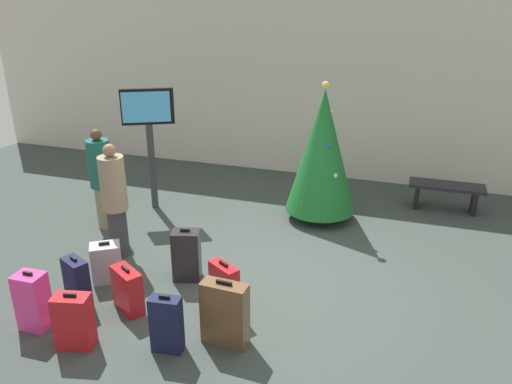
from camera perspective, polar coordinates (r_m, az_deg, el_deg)
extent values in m
plane|color=#38423D|center=(6.89, 0.29, -10.20)|extent=(16.00, 16.00, 0.00)
cube|color=beige|center=(10.44, 8.13, 11.31)|extent=(16.00, 0.20, 3.57)
cylinder|color=#4C3319|center=(8.75, 7.17, -2.40)|extent=(0.12, 0.12, 0.18)
cone|color=#196628|center=(8.36, 7.53, 4.57)|extent=(1.17, 1.17, 2.05)
sphere|color=#F2D84C|center=(8.11, 7.91, 11.90)|extent=(0.12, 0.12, 0.12)
sphere|color=blue|center=(8.11, 8.16, 5.23)|extent=(0.08, 0.08, 0.08)
sphere|color=red|center=(8.45, 6.16, 5.71)|extent=(0.08, 0.08, 0.08)
sphere|color=yellow|center=(8.21, 8.46, 8.91)|extent=(0.08, 0.08, 0.08)
sphere|color=blue|center=(8.39, 6.91, 7.33)|extent=(0.08, 0.08, 0.08)
sphere|color=silver|center=(8.19, 8.95, 1.85)|extent=(0.08, 0.08, 0.08)
cylinder|color=#333338|center=(9.06, -11.65, 2.80)|extent=(0.12, 0.12, 1.54)
cube|color=black|center=(8.78, -12.19, 9.43)|extent=(0.82, 0.48, 0.61)
cube|color=#4CB2F2|center=(8.74, -12.33, 9.37)|extent=(0.71, 0.38, 0.52)
cube|color=black|center=(9.50, 20.79, 0.65)|extent=(1.28, 0.44, 0.06)
cube|color=black|center=(9.57, 17.75, -0.36)|extent=(0.08, 0.35, 0.42)
cube|color=black|center=(9.63, 23.44, -1.01)|extent=(0.08, 0.35, 0.42)
cylinder|color=gray|center=(8.62, -16.75, -1.60)|extent=(0.27, 0.27, 0.72)
cylinder|color=#19594C|center=(8.37, -17.30, 3.09)|extent=(0.50, 0.50, 0.77)
sphere|color=brown|center=(8.23, -17.66, 6.20)|extent=(0.18, 0.18, 0.18)
cylinder|color=#333338|center=(7.65, -15.30, -4.42)|extent=(0.27, 0.27, 0.74)
cylinder|color=gray|center=(7.36, -15.88, 0.94)|extent=(0.50, 0.50, 0.79)
sphere|color=#8C6647|center=(7.21, -16.28, 4.54)|extent=(0.18, 0.18, 0.18)
cube|color=#B2191E|center=(6.22, -3.62, -10.74)|extent=(0.44, 0.36, 0.62)
cube|color=black|center=(6.05, -3.69, -8.11)|extent=(0.14, 0.10, 0.04)
cube|color=#B2191E|center=(5.98, -19.91, -13.60)|extent=(0.43, 0.31, 0.63)
cube|color=black|center=(5.80, -20.34, -10.87)|extent=(0.14, 0.06, 0.04)
cube|color=#B2191E|center=(6.42, -14.33, -10.71)|extent=(0.50, 0.41, 0.55)
cube|color=black|center=(6.27, -14.58, -8.42)|extent=(0.15, 0.11, 0.04)
cube|color=#232326|center=(6.87, -7.87, -7.12)|extent=(0.42, 0.34, 0.71)
cube|color=black|center=(6.69, -8.04, -4.30)|extent=(0.13, 0.06, 0.04)
cube|color=#141938|center=(6.70, -19.61, -9.57)|extent=(0.41, 0.33, 0.62)
cube|color=black|center=(6.54, -19.97, -7.11)|extent=(0.13, 0.08, 0.04)
cube|color=#141938|center=(5.67, -10.09, -14.54)|extent=(0.35, 0.21, 0.66)
cube|color=black|center=(5.47, -10.33, -11.60)|extent=(0.12, 0.04, 0.04)
cube|color=#9EA0A5|center=(7.10, -16.56, -7.67)|extent=(0.48, 0.45, 0.54)
cube|color=black|center=(6.97, -16.81, -5.61)|extent=(0.13, 0.10, 0.04)
cube|color=#E5388C|center=(6.43, -23.93, -11.22)|extent=(0.33, 0.27, 0.69)
cube|color=black|center=(6.25, -24.44, -8.38)|extent=(0.12, 0.03, 0.04)
cube|color=brown|center=(5.67, -3.54, -13.57)|extent=(0.52, 0.23, 0.75)
cube|color=black|center=(5.45, -3.64, -10.19)|extent=(0.18, 0.04, 0.04)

